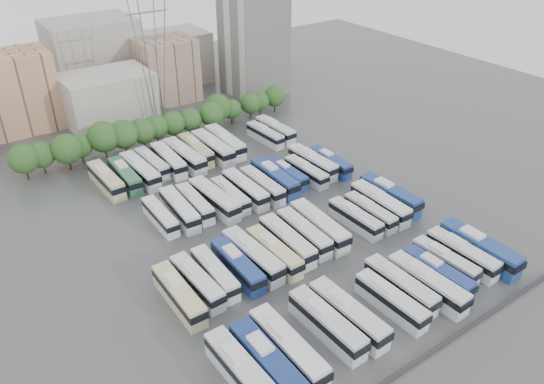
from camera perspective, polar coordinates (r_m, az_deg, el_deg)
ground at (r=89.43m, az=0.39°, el=-4.12°), size 220.00×220.00×0.00m
parapet at (r=71.58m, az=16.52°, el=-16.30°), size 56.00×0.50×0.50m
tree_line at (r=119.07m, az=-12.33°, el=6.94°), size 65.30×7.74×8.35m
city_buildings at (r=142.87m, az=-19.49°, el=11.45°), size 102.00×35.00×20.00m
apartment_tower at (r=145.48m, az=-1.96°, el=15.60°), size 14.00×14.00×26.00m
electricity_pylon at (r=122.77m, az=-12.86°, el=14.72°), size 9.00×6.91×33.83m
bus_r0_s0 at (r=64.79m, az=-3.22°, el=-18.75°), size 3.09×12.98×4.05m
bus_r0_s1 at (r=65.41m, az=-0.42°, el=-17.95°), size 3.00×13.42×4.21m
bus_r0_s2 at (r=67.07m, az=1.74°, el=-16.38°), size 2.96×13.37×4.19m
bus_r0_s4 at (r=70.33m, az=5.91°, el=-13.88°), size 3.08×12.82×4.00m
bus_r0_s5 at (r=71.85m, az=8.20°, el=-12.85°), size 3.28×13.08×4.08m
bus_r0_s7 at (r=75.09m, az=12.68°, el=-11.32°), size 2.95×11.68×3.64m
bus_r0_s8 at (r=77.63m, az=13.65°, el=-9.75°), size 2.86×12.16×3.80m
bus_r0_s9 at (r=78.79m, az=16.36°, el=-9.40°), size 3.26×12.92×4.03m
bus_r0_s10 at (r=81.30m, az=17.41°, el=-8.34°), size 2.89×11.63×3.63m
bus_r0_s11 at (r=84.14m, az=18.12°, el=-7.06°), size 2.89×11.08×3.45m
bus_r0_s12 at (r=86.15m, az=19.79°, el=-6.28°), size 2.89×12.12×3.79m
bus_r0_s13 at (r=87.91m, az=21.43°, el=-5.64°), size 3.03×13.59×4.26m
bus_r1_s0 at (r=75.15m, az=-9.98°, el=-10.80°), size 2.81×12.36×3.87m
bus_r1_s1 at (r=76.92m, az=-8.06°, el=-9.54°), size 2.97×11.84×3.69m
bus_r1_s2 at (r=78.18m, az=-6.15°, el=-8.68°), size 2.88×11.41×3.55m
bus_r1_s3 at (r=79.10m, az=-3.73°, el=-7.89°), size 2.84×12.09×3.78m
bus_r1_s4 at (r=80.63m, az=-2.09°, el=-6.84°), size 3.37×13.06×4.06m
bus_r1_s5 at (r=81.51m, az=0.21°, el=-6.47°), size 2.76×12.07×3.78m
bus_r1_s6 at (r=83.71m, az=1.64°, el=-5.27°), size 3.10×12.66×3.95m
bus_r1_s7 at (r=85.72m, az=3.44°, el=-4.39°), size 3.09×12.29×3.83m
bus_r1_s8 at (r=87.29m, az=5.11°, el=-3.62°), size 3.47×13.33×4.15m
bus_r1_s10 at (r=90.49m, az=8.94°, el=-2.78°), size 2.72×11.18×3.49m
bus_r1_s11 at (r=92.49m, az=10.51°, el=-2.14°), size 2.42×11.00×3.45m
bus_r1_s12 at (r=94.75m, az=11.55°, el=-1.20°), size 2.98×12.80×4.00m
bus_r1_s13 at (r=97.52m, az=12.57°, el=-0.30°), size 3.32×13.11×4.08m
bus_r2_s2 at (r=91.94m, az=-11.94°, el=-2.55°), size 2.49×10.80×3.38m
bus_r2_s3 at (r=92.80m, az=-9.92°, el=-1.81°), size 3.31×12.39×3.85m
bus_r2_s4 at (r=94.27m, az=-8.31°, el=-1.20°), size 2.95×11.39×3.54m
bus_r2_s5 at (r=94.58m, az=-6.22°, el=-0.73°), size 3.52×13.23×4.11m
bus_r2_s6 at (r=96.01m, az=-4.50°, el=-0.34°), size 2.58×10.94×3.42m
bus_r2_s7 at (r=97.32m, az=-2.88°, el=0.33°), size 2.75×12.34×3.87m
bus_r2_s8 at (r=98.53m, az=-1.06°, el=0.74°), size 2.60×11.88×3.73m
bus_r2_s9 at (r=100.60m, az=0.26°, el=1.55°), size 3.09×13.11×4.10m
bus_r2_s10 at (r=102.66m, az=1.64°, el=1.96°), size 2.37×10.88×3.41m
bus_r2_s11 at (r=103.57m, az=3.70°, el=2.20°), size 2.68×11.08×3.46m
bus_r2_s12 at (r=106.61m, az=4.38°, el=3.22°), size 3.14×12.78×3.99m
bus_r2_s13 at (r=107.53m, az=6.31°, el=3.23°), size 2.81×11.29×3.52m
bus_r3_s1 at (r=104.87m, az=-17.40°, el=1.27°), size 3.13×12.68×3.96m
bus_r3_s2 at (r=105.55m, az=-15.55°, el=1.74°), size 2.92×12.28×3.84m
bus_r3_s3 at (r=106.32m, az=-14.01°, el=2.27°), size 3.40×13.14×4.09m
bus_r3_s4 at (r=108.97m, az=-12.79°, el=3.03°), size 3.02×11.65×3.63m
bus_r3_s5 at (r=109.26m, az=-11.07°, el=3.42°), size 3.23×12.74×3.97m
bus_r3_s6 at (r=110.04m, az=-9.41°, el=3.86°), size 3.58×13.54×4.21m
bus_r3_s7 at (r=112.58m, az=-8.20°, el=4.53°), size 3.14×12.48×3.89m
bus_r3_s8 at (r=112.70m, az=-6.39°, el=4.80°), size 3.19×13.67×4.28m
bus_r3_s9 at (r=114.82m, az=-5.08°, el=5.38°), size 3.39×13.69×4.27m
bus_r3_s12 at (r=118.69m, az=-0.74°, el=6.19°), size 2.99×11.27×3.50m
bus_r3_s13 at (r=120.83m, az=0.34°, el=6.73°), size 3.05×12.15×3.79m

